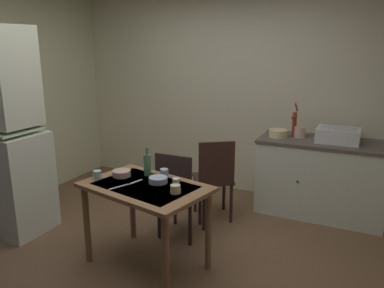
{
  "coord_description": "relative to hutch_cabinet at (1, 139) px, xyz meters",
  "views": [
    {
      "loc": [
        1.63,
        -2.69,
        1.9
      ],
      "look_at": [
        0.23,
        0.26,
        1.04
      ],
      "focal_mm": 36.03,
      "sensor_mm": 36.0,
      "label": 1
    }
  ],
  "objects": [
    {
      "name": "stoneware_crock",
      "position": [
        2.63,
        1.8,
        -0.04
      ],
      "size": [
        0.12,
        0.12,
        0.12
      ],
      "primitive_type": "cylinder",
      "color": "beige",
      "rests_on": "counter_cabinet"
    },
    {
      "name": "soup_bowl_small",
      "position": [
        1.77,
        0.1,
        -0.19
      ],
      "size": [
        0.16,
        0.16,
        0.05
      ],
      "primitive_type": "cylinder",
      "color": "#9EB2C6",
      "rests_on": "dining_table"
    },
    {
      "name": "sink_basin",
      "position": [
        3.04,
        1.75,
        -0.03
      ],
      "size": [
        0.44,
        0.34,
        0.15
      ],
      "color": "white",
      "rests_on": "counter_cabinet"
    },
    {
      "name": "hutch_cabinet",
      "position": [
        0.0,
        0.0,
        0.0
      ],
      "size": [
        0.86,
        0.55,
        2.06
      ],
      "color": "silver",
      "rests_on": "ground"
    },
    {
      "name": "chair_far_side",
      "position": [
        1.72,
        0.57,
        -0.48
      ],
      "size": [
        0.4,
        0.4,
        0.89
      ],
      "color": "#2D2120",
      "rests_on": "ground"
    },
    {
      "name": "mixing_bowl_counter",
      "position": [
        2.41,
        1.7,
        -0.06
      ],
      "size": [
        0.21,
        0.21,
        0.09
      ],
      "primitive_type": "cylinder",
      "color": "beige",
      "rests_on": "counter_cabinet"
    },
    {
      "name": "mug_dark",
      "position": [
        1.95,
        0.08,
        -0.18
      ],
      "size": [
        0.06,
        0.06,
        0.07
      ],
      "primitive_type": "cylinder",
      "color": "white",
      "rests_on": "dining_table"
    },
    {
      "name": "glass_bottle",
      "position": [
        1.58,
        0.22,
        -0.11
      ],
      "size": [
        0.07,
        0.07,
        0.26
      ],
      "color": "#4C7F56",
      "rests_on": "dining_table"
    },
    {
      "name": "teaspoon_near_bowl",
      "position": [
        1.59,
        0.03,
        -0.22
      ],
      "size": [
        0.06,
        0.15,
        0.0
      ],
      "primitive_type": "cube",
      "rotation": [
        0.0,
        0.0,
        4.45
      ],
      "color": "beige",
      "rests_on": "dining_table"
    },
    {
      "name": "mug_tall",
      "position": [
        1.74,
        0.25,
        -0.18
      ],
      "size": [
        0.07,
        0.07,
        0.07
      ],
      "primitive_type": "cylinder",
      "color": "#9EB2C6",
      "rests_on": "dining_table"
    },
    {
      "name": "counter_cabinet",
      "position": [
        2.91,
        1.75,
        -0.53
      ],
      "size": [
        1.39,
        0.64,
        0.86
      ],
      "color": "silver",
      "rests_on": "ground"
    },
    {
      "name": "teacup_mint",
      "position": [
        1.24,
        -0.05,
        -0.18
      ],
      "size": [
        0.07,
        0.07,
        0.08
      ],
      "primitive_type": "cylinder",
      "color": "#ADD1C1",
      "rests_on": "dining_table"
    },
    {
      "name": "table_knife",
      "position": [
        1.53,
        -0.13,
        -0.22
      ],
      "size": [
        0.09,
        0.19,
        0.0
      ],
      "primitive_type": "cube",
      "rotation": [
        0.0,
        0.0,
        4.31
      ],
      "color": "silver",
      "rests_on": "dining_table"
    },
    {
      "name": "teacup_cream",
      "position": [
        2.01,
        -0.05,
        -0.18
      ],
      "size": [
        0.08,
        0.08,
        0.07
      ],
      "primitive_type": "cylinder",
      "color": "beige",
      "rests_on": "dining_table"
    },
    {
      "name": "serving_bowl_wide",
      "position": [
        1.39,
        0.1,
        -0.19
      ],
      "size": [
        0.16,
        0.16,
        0.05
      ],
      "primitive_type": "cylinder",
      "color": "tan",
      "rests_on": "dining_table"
    },
    {
      "name": "ground_plane",
      "position": [
        1.72,
        0.12,
        -0.97
      ],
      "size": [
        5.35,
        5.35,
        0.0
      ],
      "primitive_type": "plane",
      "color": "brown"
    },
    {
      "name": "wall_back",
      "position": [
        1.72,
        2.12,
        0.35
      ],
      "size": [
        4.45,
        0.1,
        2.64
      ],
      "primitive_type": "cube",
      "color": "beige",
      "rests_on": "ground"
    },
    {
      "name": "dining_table",
      "position": [
        1.7,
        0.0,
        -0.33
      ],
      "size": [
        1.15,
        0.87,
        0.75
      ],
      "color": "olive",
      "rests_on": "ground"
    },
    {
      "name": "chair_by_counter",
      "position": [
        1.88,
        1.09,
        -0.47
      ],
      "size": [
        0.56,
        0.56,
        0.92
      ],
      "color": "#321F1D",
      "rests_on": "ground"
    },
    {
      "name": "hand_pump",
      "position": [
        2.56,
        1.8,
        0.07
      ],
      "size": [
        0.05,
        0.27,
        0.39
      ],
      "color": "maroon",
      "rests_on": "counter_cabinet"
    }
  ]
}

